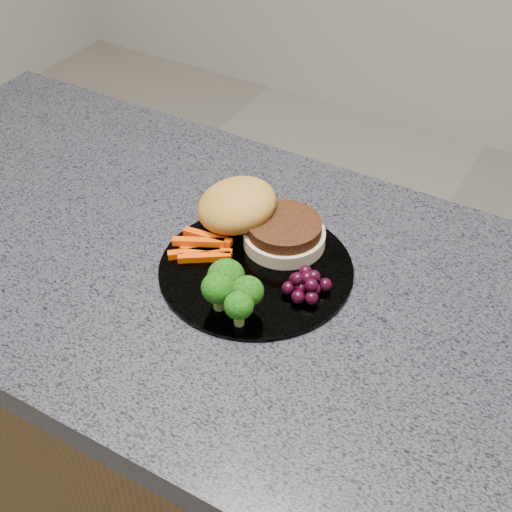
{
  "coord_description": "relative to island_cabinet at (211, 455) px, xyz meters",
  "views": [
    {
      "loc": [
        0.44,
        -0.6,
        1.54
      ],
      "look_at": [
        0.08,
        0.02,
        0.93
      ],
      "focal_mm": 50.0,
      "sensor_mm": 36.0,
      "label": 1
    }
  ],
  "objects": [
    {
      "name": "island_cabinet",
      "position": [
        0.0,
        0.0,
        0.0
      ],
      "size": [
        1.2,
        0.6,
        0.86
      ],
      "primitive_type": "cube",
      "color": "#52371C",
      "rests_on": "ground"
    },
    {
      "name": "countertop",
      "position": [
        0.0,
        0.0,
        0.45
      ],
      "size": [
        1.2,
        0.6,
        0.04
      ],
      "primitive_type": "cube",
      "color": "#494953",
      "rests_on": "island_cabinet"
    },
    {
      "name": "plate",
      "position": [
        0.08,
        0.02,
        0.47
      ],
      "size": [
        0.26,
        0.26,
        0.01
      ],
      "primitive_type": "cylinder",
      "color": "white",
      "rests_on": "countertop"
    },
    {
      "name": "burger",
      "position": [
        0.04,
        0.08,
        0.5
      ],
      "size": [
        0.22,
        0.15,
        0.06
      ],
      "rotation": [
        0.0,
        0.0,
        0.34
      ],
      "color": "beige",
      "rests_on": "plate"
    },
    {
      "name": "carrot_sticks",
      "position": [
        0.01,
        0.01,
        0.48
      ],
      "size": [
        0.08,
        0.07,
        0.02
      ],
      "rotation": [
        0.0,
        0.0,
        0.21
      ],
      "color": "#E44703",
      "rests_on": "plate"
    },
    {
      "name": "broccoli",
      "position": [
        0.1,
        -0.06,
        0.51
      ],
      "size": [
        0.08,
        0.07,
        0.06
      ],
      "rotation": [
        0.0,
        0.0,
        -0.43
      ],
      "color": "olive",
      "rests_on": "plate"
    },
    {
      "name": "grape_bunch",
      "position": [
        0.16,
        0.01,
        0.49
      ],
      "size": [
        0.06,
        0.05,
        0.03
      ],
      "rotation": [
        0.0,
        0.0,
        0.17
      ],
      "color": "black",
      "rests_on": "plate"
    }
  ]
}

